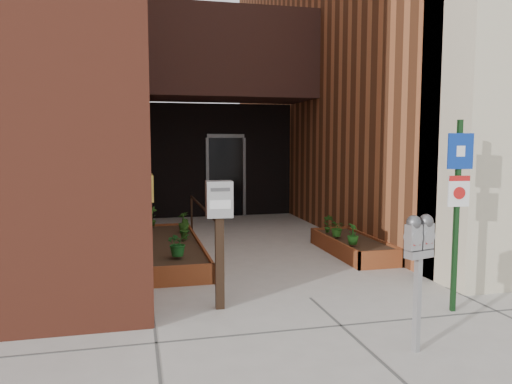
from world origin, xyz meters
TOP-DOWN VIEW (x-y plane):
  - ground at (0.00, 0.00)m, footprint 80.00×80.00m
  - architecture at (-0.18, 6.89)m, footprint 20.00×14.60m
  - planter_left at (-1.55, 2.70)m, footprint 0.90×3.60m
  - planter_right at (1.60, 2.20)m, footprint 0.80×2.20m
  - handrail at (-1.05, 2.65)m, footprint 0.04×3.34m
  - parking_meter at (0.43, -1.80)m, footprint 0.31×0.18m
  - sign_post at (1.49, -0.88)m, footprint 0.31×0.09m
  - payment_dropbox at (-1.20, -0.11)m, footprint 0.32×0.25m
  - shrub_left_a at (-1.56, 1.50)m, footprint 0.46×0.46m
  - shrub_left_b at (-1.35, 2.83)m, footprint 0.22×0.22m
  - shrub_left_c at (-1.29, 3.54)m, footprint 0.29×0.29m
  - shrub_left_d at (-1.85, 4.30)m, footprint 0.29×0.29m
  - shrub_right_a at (1.35, 1.66)m, footprint 0.27×0.27m
  - shrub_right_b at (1.35, 2.77)m, footprint 0.19×0.19m
  - shrub_right_c at (1.35, 2.34)m, footprint 0.40×0.40m

SIDE VIEW (x-z plane):
  - ground at x=0.00m, z-range 0.00..0.00m
  - planter_left at x=-1.55m, z-range -0.02..0.28m
  - planter_right at x=1.60m, z-range -0.02..0.28m
  - shrub_right_c at x=1.35m, z-range 0.30..0.63m
  - shrub_right_b at x=1.35m, z-range 0.30..0.64m
  - shrub_left_b at x=-1.35m, z-range 0.30..0.65m
  - shrub_right_a at x=1.35m, z-range 0.30..0.65m
  - shrub_left_c at x=-1.29m, z-range 0.30..0.67m
  - shrub_left_d at x=-1.85m, z-range 0.30..0.69m
  - shrub_left_a at x=-1.56m, z-range 0.30..0.70m
  - handrail at x=-1.05m, z-range 0.30..1.20m
  - parking_meter at x=0.43m, z-range 0.37..1.71m
  - payment_dropbox at x=-1.20m, z-range 0.34..1.90m
  - sign_post at x=1.49m, z-range 0.26..2.53m
  - architecture at x=-0.18m, z-range -0.02..9.98m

